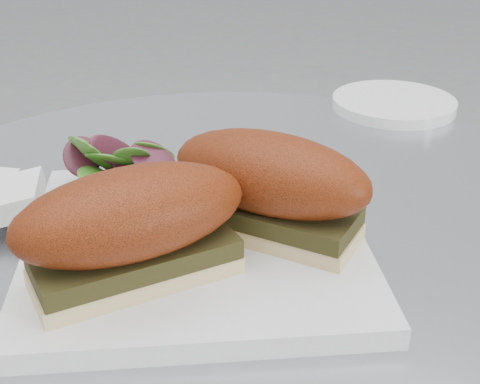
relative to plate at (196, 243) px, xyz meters
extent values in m
cylinder|color=#B1B4B9|center=(0.04, 0.03, -0.02)|extent=(0.70, 0.70, 0.02)
cube|color=silver|center=(0.00, 0.00, 0.00)|extent=(0.30, 0.30, 0.02)
cube|color=#D2BE83|center=(-0.05, -0.05, 0.01)|extent=(0.15, 0.08, 0.01)
cube|color=black|center=(-0.05, -0.05, 0.03)|extent=(0.14, 0.08, 0.01)
ellipsoid|color=maroon|center=(-0.05, -0.05, 0.06)|extent=(0.17, 0.10, 0.06)
cube|color=#D2BE83|center=(0.05, -0.02, 0.01)|extent=(0.13, 0.13, 0.01)
cube|color=black|center=(0.05, -0.02, 0.03)|extent=(0.13, 0.13, 0.01)
ellipsoid|color=maroon|center=(0.05, -0.02, 0.06)|extent=(0.16, 0.16, 0.06)
cylinder|color=silver|center=(0.30, 0.25, 0.00)|extent=(0.15, 0.15, 0.01)
camera|label=1|loc=(-0.09, -0.43, 0.27)|focal=50.00mm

